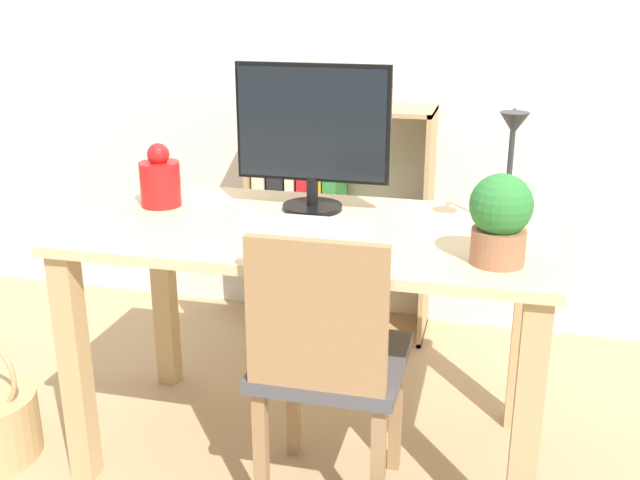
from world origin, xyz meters
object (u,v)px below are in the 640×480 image
at_px(chair, 327,360).
at_px(bookshelf, 310,224).
at_px(keyboard, 303,224).
at_px(desk_lamp, 511,160).
at_px(vase, 160,180).
at_px(monitor, 312,130).
at_px(potted_plant, 500,218).

relative_size(chair, bookshelf, 0.88).
xyz_separation_m(keyboard, desk_lamp, (0.57, 0.08, 0.21)).
distance_m(vase, desk_lamp, 1.08).
relative_size(monitor, bookshelf, 0.50).
distance_m(vase, potted_plant, 1.09).
bearing_deg(keyboard, chair, -61.78).
xyz_separation_m(keyboard, vase, (-0.50, 0.11, 0.08)).
distance_m(potted_plant, chair, 0.60).
bearing_deg(monitor, vase, -171.24).
distance_m(keyboard, potted_plant, 0.59).
bearing_deg(chair, vase, 141.29).
relative_size(keyboard, desk_lamp, 1.12).
height_order(vase, potted_plant, potted_plant).
bearing_deg(vase, keyboard, -12.05).
height_order(keyboard, desk_lamp, desk_lamp).
distance_m(desk_lamp, potted_plant, 0.26).
relative_size(keyboard, bookshelf, 0.41).
bearing_deg(keyboard, bookshelf, 103.30).
bearing_deg(potted_plant, vase, 165.27).
bearing_deg(monitor, bookshelf, 105.15).
distance_m(monitor, vase, 0.51).
bearing_deg(chair, monitor, 99.94).
bearing_deg(potted_plant, monitor, 148.53).
height_order(desk_lamp, bookshelf, desk_lamp).
bearing_deg(desk_lamp, vase, 178.43).
height_order(desk_lamp, potted_plant, desk_lamp).
distance_m(keyboard, vase, 0.51).
xyz_separation_m(desk_lamp, potted_plant, (-0.02, -0.25, -0.09)).
distance_m(keyboard, chair, 0.41).
height_order(keyboard, bookshelf, bookshelf).
bearing_deg(keyboard, potted_plant, -17.07).
bearing_deg(vase, potted_plant, -14.73).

